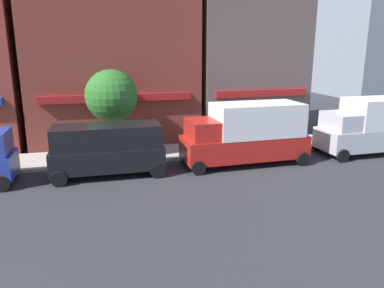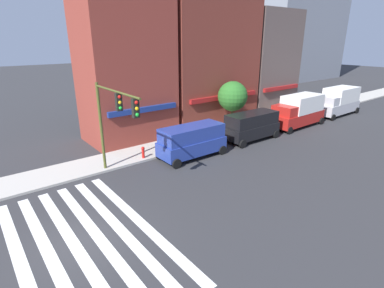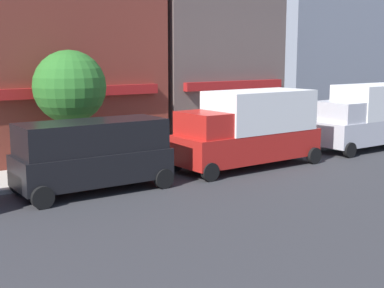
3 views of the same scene
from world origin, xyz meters
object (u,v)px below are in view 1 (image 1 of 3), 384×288
object	(u,v)px
box_truck_silver	(376,125)
street_tree	(111,96)
van_black	(107,148)
box_truck_red	(246,133)
pedestrian_blue_shirt	(158,138)
pedestrian_green_top	(123,141)

from	to	relation	value
box_truck_silver	street_tree	size ratio (longest dim) A/B	1.38
van_black	box_truck_red	distance (m)	6.76
pedestrian_blue_shirt	street_tree	world-z (taller)	street_tree
van_black	box_truck_silver	size ratio (longest dim) A/B	0.81
pedestrian_blue_shirt	pedestrian_green_top	world-z (taller)	same
box_truck_red	box_truck_silver	xyz separation A→B (m)	(7.66, 0.00, 0.00)
street_tree	pedestrian_green_top	bearing A→B (deg)	-65.38
pedestrian_green_top	van_black	bearing A→B (deg)	-127.88
van_black	box_truck_silver	world-z (taller)	box_truck_silver
street_tree	box_truck_silver	bearing A→B (deg)	-11.33
van_black	box_truck_red	world-z (taller)	box_truck_red
box_truck_red	van_black	bearing A→B (deg)	179.17
box_truck_red	pedestrian_blue_shirt	bearing A→B (deg)	151.36
van_black	box_truck_silver	distance (m)	14.42
box_truck_red	pedestrian_green_top	size ratio (longest dim) A/B	3.52
box_truck_red	street_tree	world-z (taller)	street_tree
pedestrian_blue_shirt	box_truck_red	bearing A→B (deg)	-139.63
pedestrian_blue_shirt	pedestrian_green_top	distance (m)	1.87
van_black	pedestrian_green_top	bearing A→B (deg)	67.21
van_black	street_tree	size ratio (longest dim) A/B	1.12
box_truck_silver	pedestrian_blue_shirt	bearing A→B (deg)	169.65
box_truck_red	box_truck_silver	bearing A→B (deg)	-0.83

